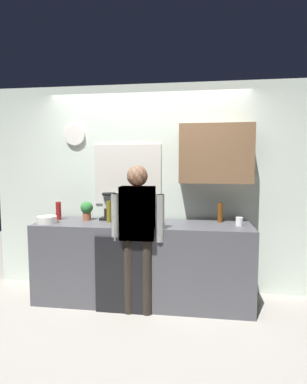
% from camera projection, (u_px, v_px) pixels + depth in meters
% --- Properties ---
extents(ground_plane, '(8.00, 8.00, 0.00)m').
position_uv_depth(ground_plane, '(138.00, 313.00, 3.28)').
color(ground_plane, '#9E998E').
extents(kitchen_counter, '(2.49, 0.64, 0.93)m').
position_uv_depth(kitchen_counter, '(143.00, 262.00, 3.53)').
color(kitchen_counter, '#4C4C51').
rests_on(kitchen_counter, ground_plane).
extents(dishwasher_panel, '(0.56, 0.02, 0.84)m').
position_uv_depth(dishwasher_panel, '(121.00, 276.00, 3.23)').
color(dishwasher_panel, black).
rests_on(dishwasher_panel, ground_plane).
extents(back_wall_assembly, '(4.09, 0.42, 2.60)m').
position_uv_depth(back_wall_assembly, '(156.00, 183.00, 3.83)').
color(back_wall_assembly, silver).
rests_on(back_wall_assembly, ground_plane).
extents(coffee_maker, '(0.20, 0.20, 0.33)m').
position_uv_depth(coffee_maker, '(110.00, 207.00, 3.74)').
color(coffee_maker, black).
rests_on(coffee_maker, kitchen_counter).
extents(bottle_red_vinegar, '(0.06, 0.06, 0.22)m').
position_uv_depth(bottle_red_vinegar, '(59.00, 211.00, 3.70)').
color(bottle_red_vinegar, maroon).
rests_on(bottle_red_vinegar, kitchen_counter).
extents(bottle_amber_beer, '(0.06, 0.06, 0.23)m').
position_uv_depth(bottle_amber_beer, '(220.00, 212.00, 3.54)').
color(bottle_amber_beer, brown).
rests_on(bottle_amber_beer, kitchen_counter).
extents(bottle_dark_sauce, '(0.06, 0.06, 0.18)m').
position_uv_depth(bottle_dark_sauce, '(140.00, 218.00, 3.30)').
color(bottle_dark_sauce, black).
rests_on(bottle_dark_sauce, kitchen_counter).
extents(bottle_olive_oil, '(0.06, 0.06, 0.25)m').
position_uv_depth(bottle_olive_oil, '(109.00, 212.00, 3.53)').
color(bottle_olive_oil, olive).
rests_on(bottle_olive_oil, kitchen_counter).
extents(cup_white_mug, '(0.08, 0.08, 0.09)m').
position_uv_depth(cup_white_mug, '(239.00, 222.00, 3.33)').
color(cup_white_mug, white).
rests_on(cup_white_mug, kitchen_counter).
extents(cup_yellow_cup, '(0.07, 0.07, 0.08)m').
position_uv_depth(cup_yellow_cup, '(148.00, 220.00, 3.46)').
color(cup_yellow_cup, yellow).
rests_on(cup_yellow_cup, kitchen_counter).
extents(mixing_bowl, '(0.22, 0.22, 0.08)m').
position_uv_depth(mixing_bowl, '(47.00, 220.00, 3.48)').
color(mixing_bowl, white).
rests_on(mixing_bowl, kitchen_counter).
extents(potted_plant, '(0.15, 0.15, 0.23)m').
position_uv_depth(potted_plant, '(87.00, 209.00, 3.66)').
color(potted_plant, '#9E5638').
rests_on(potted_plant, kitchen_counter).
extents(dish_soap, '(0.06, 0.06, 0.18)m').
position_uv_depth(dish_soap, '(135.00, 214.00, 3.62)').
color(dish_soap, green).
rests_on(dish_soap, kitchen_counter).
extents(person_at_sink, '(0.57, 0.22, 1.60)m').
position_uv_depth(person_at_sink, '(138.00, 227.00, 3.19)').
color(person_at_sink, '#3F4766').
rests_on(person_at_sink, ground_plane).
extents(person_guest, '(0.57, 0.22, 1.60)m').
position_uv_depth(person_guest, '(138.00, 227.00, 3.19)').
color(person_guest, brown).
rests_on(person_guest, ground_plane).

